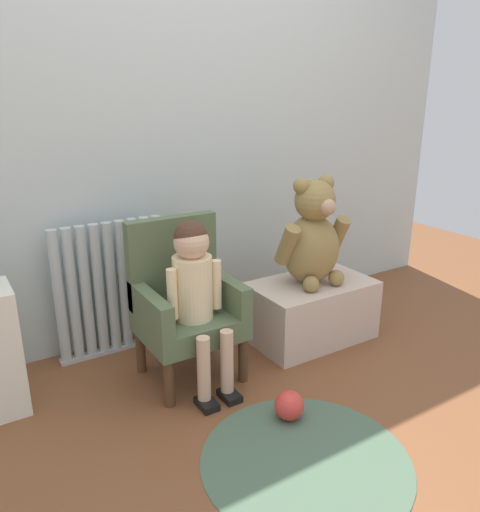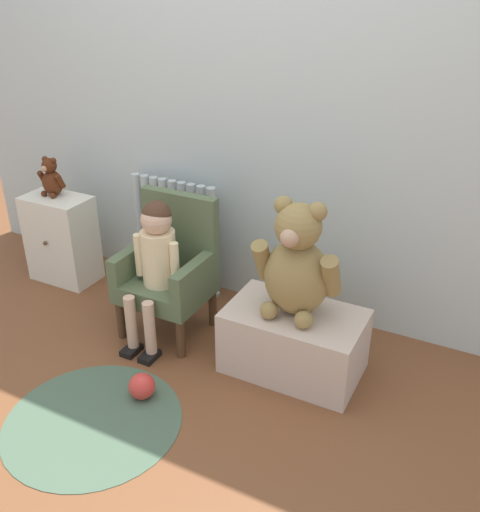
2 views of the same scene
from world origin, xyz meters
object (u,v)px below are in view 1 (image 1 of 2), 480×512
Objects in this scene: child_armchair at (185,302)px; large_teddy_bear at (312,237)px; child_figure at (195,282)px; toy_ball at (289,406)px; radiator at (112,289)px; low_bench at (311,310)px; floor_rug at (306,460)px.

large_teddy_bear reaches higher than child_armchair.
child_figure reaches higher than toy_ball.
low_bench is at bearing -24.21° from radiator.
child_armchair is at bearing 177.12° from large_teddy_bear.
toy_ball is (0.09, 0.23, 0.06)m from floor_rug.
radiator is 1.03m from low_bench.
child_armchair reaches higher than radiator.
floor_rug is (0.09, -0.65, -0.49)m from child_figure.
child_armchair is at bearing 96.91° from floor_rug.
large_teddy_bear is (0.70, 0.08, 0.07)m from child_figure.
child_figure is at bearing -66.15° from radiator.
child_figure is at bearing -174.29° from low_bench.
child_armchair is at bearing 109.15° from toy_ball.
child_armchair is at bearing -60.02° from radiator.
child_armchair is 0.64m from toy_ball.
large_teddy_bear is 1.10m from floor_rug.
child_figure is 0.82m from floor_rug.
toy_ball reaches higher than floor_rug.
floor_rug is at bearing -129.75° from large_teddy_bear.
large_teddy_bear is at bearing 50.25° from floor_rug.
radiator is at bearing 105.12° from floor_rug.
toy_ball is (-0.51, -0.50, -0.50)m from large_teddy_bear.
child_figure is at bearing 98.10° from floor_rug.
floor_rug is 6.31× the size of toy_ball.
child_figure reaches higher than floor_rug.
child_armchair is 1.32× the size of large_teddy_bear.
low_bench is 5.26× the size of toy_ball.
child_figure is 6.23× the size of toy_ball.
large_teddy_bear reaches higher than floor_rug.
radiator is at bearing 113.85° from child_figure.
floor_rug is at bearing -130.37° from low_bench.
child_figure is 0.63m from toy_ball.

